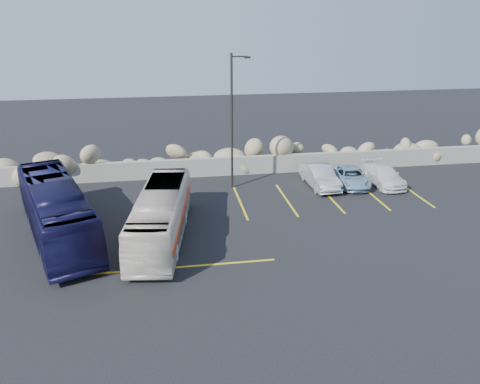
{
  "coord_description": "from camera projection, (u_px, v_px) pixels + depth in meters",
  "views": [
    {
      "loc": [
        -1.34,
        -17.31,
        9.98
      ],
      "look_at": [
        2.1,
        4.0,
        1.79
      ],
      "focal_mm": 35.0,
      "sensor_mm": 36.0,
      "label": 1
    }
  ],
  "objects": [
    {
      "name": "lamppost",
      "position": [
        233.0,
        119.0,
        27.35
      ],
      "size": [
        1.14,
        0.18,
        8.0
      ],
      "color": "#2B2826",
      "rests_on": "ground"
    },
    {
      "name": "ground",
      "position": [
        206.0,
        267.0,
        19.72
      ],
      "size": [
        90.0,
        90.0,
        0.0
      ],
      "primitive_type": "plane",
      "color": "black",
      "rests_on": "ground"
    },
    {
      "name": "tour_coach",
      "position": [
        56.0,
        210.0,
        22.01
      ],
      "size": [
        5.52,
        10.01,
        2.74
      ],
      "primitive_type": "imported",
      "rotation": [
        0.0,
        0.0,
        0.35
      ],
      "color": "#100F34",
      "rests_on": "ground"
    },
    {
      "name": "riprap_pile",
      "position": [
        187.0,
        153.0,
        31.44
      ],
      "size": [
        54.0,
        2.8,
        2.6
      ],
      "primitive_type": null,
      "color": "#988863",
      "rests_on": "ground"
    },
    {
      "name": "car_c",
      "position": [
        383.0,
        175.0,
        29.28
      ],
      "size": [
        1.68,
        4.03,
        1.16
      ],
      "primitive_type": "imported",
      "rotation": [
        0.0,
        0.0,
        0.01
      ],
      "color": "silver",
      "rests_on": "ground"
    },
    {
      "name": "vintage_bus",
      "position": [
        161.0,
        215.0,
        21.94
      ],
      "size": [
        3.22,
        8.76,
        2.38
      ],
      "primitive_type": "imported",
      "rotation": [
        0.0,
        0.0,
        -0.15
      ],
      "color": "silver",
      "rests_on": "ground"
    },
    {
      "name": "parking_lines",
      "position": [
        281.0,
        210.0,
        25.55
      ],
      "size": [
        18.16,
        9.36,
        0.01
      ],
      "color": "gold",
      "rests_on": "ground"
    },
    {
      "name": "car_b",
      "position": [
        320.0,
        176.0,
        28.83
      ],
      "size": [
        1.58,
        4.09,
        1.33
      ],
      "primitive_type": "imported",
      "rotation": [
        0.0,
        0.0,
        0.04
      ],
      "color": "#A5A5AA",
      "rests_on": "ground"
    },
    {
      "name": "seawall",
      "position": [
        189.0,
        168.0,
        30.58
      ],
      "size": [
        60.0,
        0.4,
        1.2
      ],
      "primitive_type": "cube",
      "color": "gray",
      "rests_on": "ground"
    },
    {
      "name": "car_d",
      "position": [
        351.0,
        177.0,
        29.11
      ],
      "size": [
        2.08,
        3.94,
        1.06
      ],
      "primitive_type": "imported",
      "rotation": [
        0.0,
        0.0,
        -0.09
      ],
      "color": "#81A1B7",
      "rests_on": "ground"
    }
  ]
}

